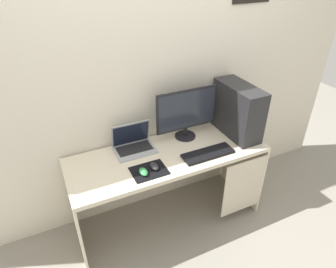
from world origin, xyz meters
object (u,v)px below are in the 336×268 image
(mouse_left, at_px, (154,166))
(mouse_right, at_px, (143,172))
(pc_tower, at_px, (238,110))
(monitor, at_px, (187,113))
(laptop, at_px, (134,144))
(keyboard, at_px, (208,154))

(mouse_left, height_order, mouse_right, same)
(pc_tower, xyz_separation_m, mouse_right, (-0.94, -0.19, -0.20))
(monitor, distance_m, laptop, 0.50)
(mouse_left, bearing_deg, laptop, 99.14)
(keyboard, height_order, mouse_right, mouse_right)
(mouse_right, bearing_deg, mouse_left, 14.74)
(monitor, distance_m, keyboard, 0.38)
(mouse_left, bearing_deg, keyboard, -2.53)
(laptop, height_order, mouse_right, laptop)
(laptop, height_order, mouse_left, laptop)
(laptop, bearing_deg, mouse_left, -80.86)
(monitor, distance_m, mouse_left, 0.55)
(pc_tower, bearing_deg, mouse_left, -168.86)
(pc_tower, bearing_deg, keyboard, -154.57)
(keyboard, xyz_separation_m, mouse_left, (-0.45, 0.02, 0.01))
(mouse_left, relative_size, mouse_right, 1.00)
(monitor, relative_size, mouse_left, 5.62)
(keyboard, bearing_deg, mouse_left, 177.47)
(pc_tower, distance_m, mouse_right, 0.98)
(laptop, distance_m, keyboard, 0.60)
(keyboard, distance_m, mouse_right, 0.55)
(keyboard, bearing_deg, mouse_right, -179.48)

